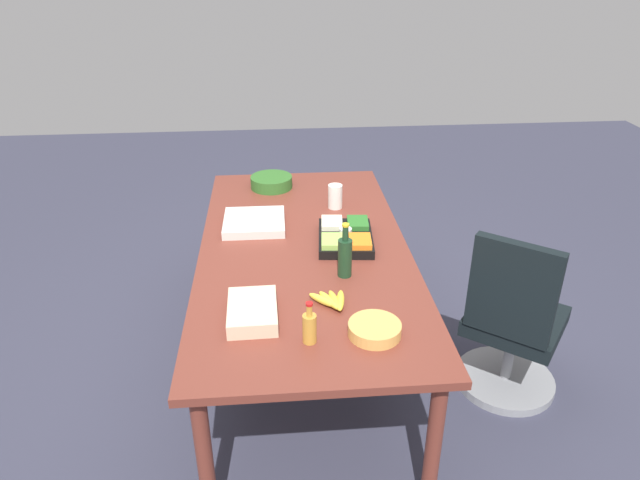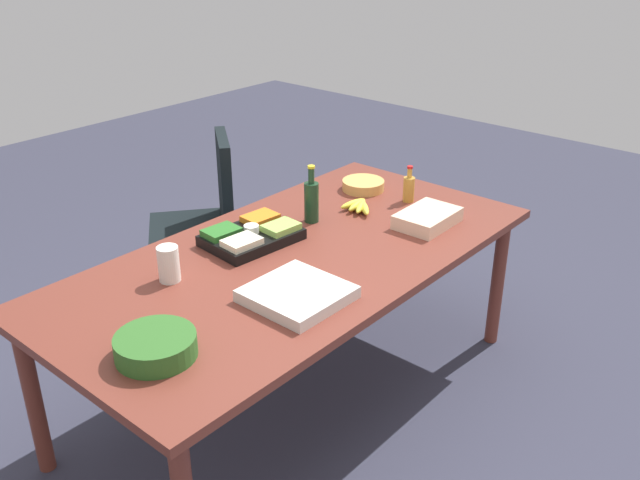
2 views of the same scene
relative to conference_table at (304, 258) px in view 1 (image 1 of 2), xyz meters
The scene contains 12 objects.
ground_plane 0.72m from the conference_table, ahead, with size 10.00×10.00×0.00m, color #363749.
conference_table is the anchor object (origin of this frame).
office_chair 1.21m from the conference_table, 108.05° to the right, with size 0.67×0.67×1.02m.
banana_bunch 0.60m from the conference_table, behind, with size 0.18×0.18×0.04m.
mayo_jar 0.59m from the conference_table, 23.76° to the right, with size 0.09×0.09×0.15m, color white.
veggie_tray 0.26m from the conference_table, 80.02° to the right, with size 0.44×0.34×0.09m.
wine_bottle 0.41m from the conference_table, 150.03° to the right, with size 0.08×0.08×0.29m.
pizza_box 0.42m from the conference_table, 43.83° to the left, with size 0.36×0.36×0.05m, color silver.
salad_bowl 0.92m from the conference_table, 10.81° to the left, with size 0.29×0.29×0.08m, color #306626.
chip_bowl 0.87m from the conference_table, 163.06° to the right, with size 0.23×0.23×0.05m, color #E2A955.
sheet_cake 0.72m from the conference_table, 157.49° to the left, with size 0.32×0.22×0.07m, color beige.
dressing_bottle 0.87m from the conference_table, behind, with size 0.07×0.07×0.20m.
Camera 1 is at (-2.82, 0.15, 2.29)m, focal length 32.19 mm.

